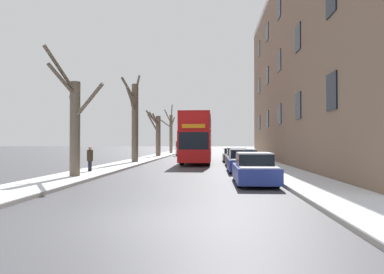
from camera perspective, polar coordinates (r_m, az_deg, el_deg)
The scene contains 15 objects.
ground_plane at distance 8.65m, azimuth -7.16°, elevation -13.74°, with size 320.00×320.00×0.00m, color #424247.
sidewalk_left at distance 61.77m, azimuth -3.37°, elevation -2.63°, with size 2.76×130.00×0.16m.
sidewalk_right at distance 61.47m, azimuth 7.67°, elevation -2.63°, with size 2.76×130.00×0.16m.
terrace_facade_right at distance 32.31m, azimuth 22.41°, elevation 11.17°, with size 9.10×37.11×17.30m.
bare_tree_left_0 at distance 18.96m, azimuth -19.03°, elevation 2.24°, with size 2.83×2.66×6.67m.
bare_tree_left_1 at distance 31.77m, azimuth -9.55°, elevation 2.95°, with size 1.16×4.76×8.51m.
bare_tree_left_2 at distance 45.02m, azimuth -5.82°, elevation 0.62°, with size 2.12×4.09×6.11m.
bare_tree_left_3 at distance 57.17m, azimuth -3.57°, elevation 0.90°, with size 2.65×4.67×8.48m.
double_decker_bus at distance 32.12m, azimuth 0.86°, elevation 0.11°, with size 2.61×11.53×4.43m.
parked_car_0 at distance 16.12m, azimuth 10.34°, elevation -5.35°, with size 1.79×4.37×1.45m.
parked_car_1 at distance 22.44m, azimuth 8.43°, elevation -4.06°, with size 1.89×4.24×1.51m.
parked_car_2 at distance 28.24m, azimuth 7.44°, elevation -3.42°, with size 1.73×4.41×1.50m.
parked_car_3 at distance 34.48m, azimuth 6.74°, elevation -3.06°, with size 1.86×4.47×1.35m.
oncoming_van at distance 51.25m, azimuth -1.36°, elevation -1.75°, with size 1.97×5.01×2.17m.
pedestrian_left_sidewalk at distance 21.96m, azimuth -16.65°, elevation -3.49°, with size 0.37×0.37×1.68m.
Camera 1 is at (1.57, -8.29, 1.92)m, focal length 32.00 mm.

